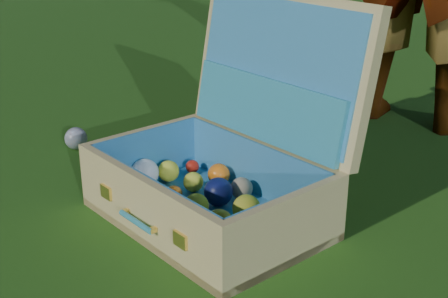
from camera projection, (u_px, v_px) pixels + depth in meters
The scene contains 3 objects.
ground at pixel (199, 197), 1.82m from camera, with size 60.00×60.00×0.00m, color #215114.
stray_ball at pixel (76, 138), 2.15m from camera, with size 0.08×0.08×0.08m, color #4789B9.
suitcase at pixel (231, 158), 1.67m from camera, with size 0.72×0.65×0.58m.
Camera 1 is at (1.00, -1.30, 0.81)m, focal length 50.00 mm.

